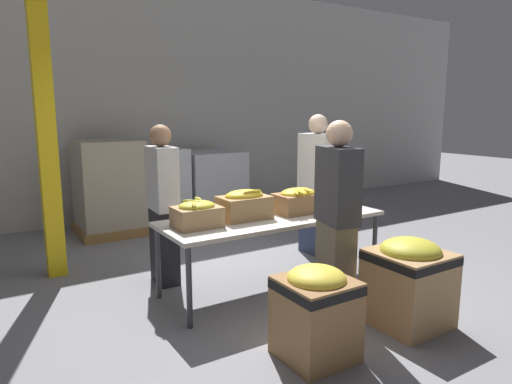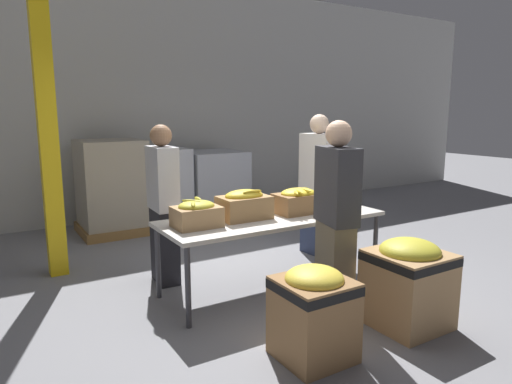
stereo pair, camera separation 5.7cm
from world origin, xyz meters
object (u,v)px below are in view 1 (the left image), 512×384
(banana_box_0, at_px, (197,214))
(banana_box_1, at_px, (244,204))
(donation_bin_1, at_px, (409,279))
(volunteer_2, at_px, (163,206))
(banana_box_2, at_px, (298,200))
(pallet_stack_1, at_px, (109,188))
(banana_box_3, at_px, (330,197))
(donation_bin_0, at_px, (316,310))
(support_pillar, at_px, (43,94))
(pallet_stack_2, at_px, (156,187))
(pallet_stack_0, at_px, (210,185))
(sorting_table, at_px, (272,221))
(volunteer_0, at_px, (317,186))
(volunteer_1, at_px, (337,219))

(banana_box_0, relative_size, banana_box_1, 0.85)
(banana_box_0, relative_size, donation_bin_1, 0.55)
(banana_box_1, height_order, volunteer_2, volunteer_2)
(banana_box_2, height_order, pallet_stack_1, pallet_stack_1)
(banana_box_0, xyz_separation_m, donation_bin_1, (1.36, -1.31, -0.49))
(banana_box_3, relative_size, donation_bin_0, 0.57)
(support_pillar, bearing_deg, pallet_stack_1, 55.86)
(pallet_stack_2, bearing_deg, banana_box_0, -103.30)
(banana_box_0, height_order, pallet_stack_0, pallet_stack_0)
(sorting_table, xyz_separation_m, pallet_stack_1, (-0.84, 3.09, -0.03))
(banana_box_2, relative_size, donation_bin_0, 0.69)
(sorting_table, bearing_deg, pallet_stack_2, 91.17)
(banana_box_1, xyz_separation_m, donation_bin_0, (-0.19, -1.36, -0.53))
(volunteer_2, relative_size, pallet_stack_2, 1.37)
(banana_box_0, relative_size, banana_box_2, 0.86)
(pallet_stack_0, distance_m, pallet_stack_2, 0.96)
(donation_bin_1, bearing_deg, volunteer_2, 124.63)
(sorting_table, relative_size, pallet_stack_0, 2.02)
(volunteer_0, bearing_deg, donation_bin_1, -21.04)
(banana_box_3, xyz_separation_m, volunteer_2, (-1.71, 0.69, -0.03))
(banana_box_1, xyz_separation_m, pallet_stack_2, (0.23, 3.18, -0.31))
(donation_bin_0, bearing_deg, volunteer_1, 39.22)
(banana_box_0, xyz_separation_m, donation_bin_0, (0.34, -1.31, -0.52))
(donation_bin_0, height_order, pallet_stack_1, pallet_stack_1)
(volunteer_1, relative_size, donation_bin_0, 2.46)
(sorting_table, xyz_separation_m, pallet_stack_0, (0.90, 3.23, -0.15))
(volunteer_1, height_order, donation_bin_1, volunteer_1)
(sorting_table, relative_size, banana_box_0, 5.49)
(banana_box_0, height_order, support_pillar, support_pillar)
(banana_box_0, relative_size, support_pillar, 0.11)
(pallet_stack_1, bearing_deg, banana_box_2, -69.36)
(pallet_stack_2, bearing_deg, banana_box_3, -74.43)
(sorting_table, distance_m, donation_bin_1, 1.44)
(banana_box_2, height_order, donation_bin_0, banana_box_2)
(volunteer_2, distance_m, donation_bin_0, 2.13)
(banana_box_3, bearing_deg, pallet_stack_0, 88.66)
(donation_bin_0, distance_m, pallet_stack_2, 4.57)
(banana_box_2, bearing_deg, donation_bin_1, -80.89)
(banana_box_0, xyz_separation_m, banana_box_2, (1.15, -0.01, 0.01))
(pallet_stack_1, bearing_deg, support_pillar, -124.14)
(sorting_table, bearing_deg, pallet_stack_0, 74.48)
(donation_bin_0, bearing_deg, pallet_stack_1, 94.59)
(volunteer_2, height_order, pallet_stack_1, volunteer_2)
(donation_bin_1, distance_m, pallet_stack_1, 4.60)
(donation_bin_1, xyz_separation_m, pallet_stack_0, (0.37, 4.53, 0.16))
(sorting_table, distance_m, pallet_stack_1, 3.20)
(pallet_stack_0, height_order, pallet_stack_2, pallet_stack_2)
(banana_box_3, relative_size, pallet_stack_2, 0.33)
(volunteer_1, bearing_deg, pallet_stack_2, 18.04)
(pallet_stack_0, xyz_separation_m, pallet_stack_1, (-1.74, -0.14, 0.13))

